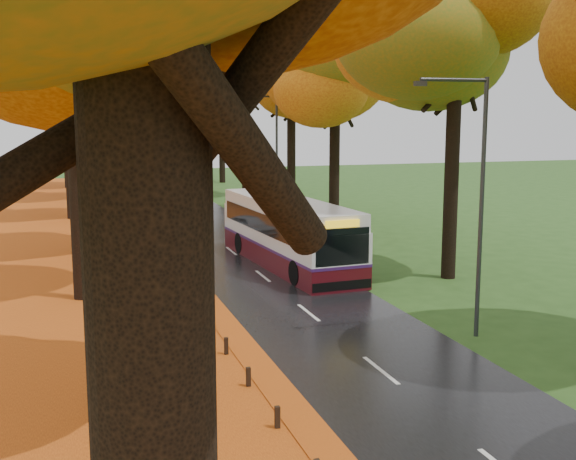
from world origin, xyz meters
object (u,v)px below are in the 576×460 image
streetlamp_mid (273,151)px  bus (288,231)px  streetlamp_near (475,187)px  car_dark (137,189)px  streetlamp_far (203,139)px  car_silver (154,206)px  car_white (175,230)px

streetlamp_mid → bus: size_ratio=0.69×
streetlamp_near → car_dark: bearing=98.4°
streetlamp_far → car_silver: size_ratio=1.76×
streetlamp_near → streetlamp_far: same height
streetlamp_far → car_silver: streetlamp_far is taller
streetlamp_near → streetlamp_far: (0.00, 44.00, 0.00)m
streetlamp_near → streetlamp_far: bearing=90.0°
car_silver → car_dark: car_silver is taller
streetlamp_near → car_white: bearing=107.8°
streetlamp_near → car_dark: (-6.10, 41.41, -4.01)m
streetlamp_far → bus: bearing=-93.9°
streetlamp_mid → bus: bearing=-102.4°
streetlamp_near → car_dark: streetlamp_near is taller
streetlamp_mid → streetlamp_far: 22.00m
streetlamp_far → car_silver: 16.26m
streetlamp_far → bus: 32.32m
car_silver → car_dark: 11.95m
streetlamp_near → bus: size_ratio=0.69×
streetlamp_mid → car_white: streetlamp_mid is taller
streetlamp_mid → car_white: size_ratio=2.21×
streetlamp_near → car_silver: streetlamp_near is taller
streetlamp_far → car_dark: streetlamp_far is taller
streetlamp_far → car_silver: (-6.14, -14.54, -3.93)m
streetlamp_mid → bus: (-2.22, -10.10, -3.10)m
streetlamp_far → car_white: (-6.26, -24.46, -4.06)m
bus → car_silver: (-3.93, 17.56, -0.82)m
streetlamp_mid → car_white: (-6.26, -2.46, -4.06)m
bus → car_silver: 18.01m
streetlamp_mid → car_dark: (-6.10, 19.41, -4.01)m
streetlamp_far → car_white: size_ratio=2.21×
streetlamp_near → car_white: 20.92m
streetlamp_near → car_dark: size_ratio=1.75×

